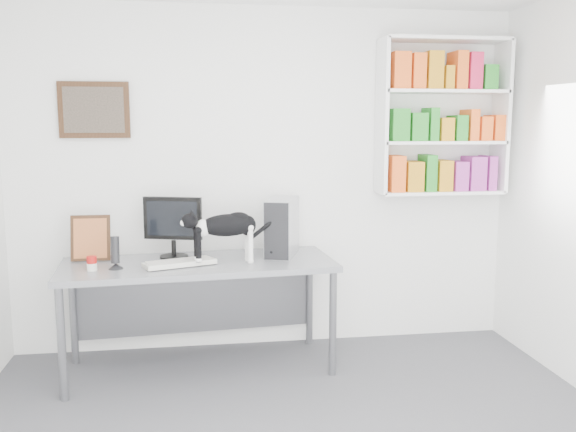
{
  "coord_description": "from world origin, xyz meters",
  "views": [
    {
      "loc": [
        -0.54,
        -2.83,
        1.8
      ],
      "look_at": [
        0.11,
        1.53,
        1.13
      ],
      "focal_mm": 38.0,
      "sensor_mm": 36.0,
      "label": 1
    }
  ],
  "objects": [
    {
      "name": "monitor",
      "position": [
        -0.73,
        1.67,
        1.04
      ],
      "size": [
        0.48,
        0.33,
        0.47
      ],
      "primitive_type": "cube",
      "rotation": [
        0.0,
        0.0,
        -0.3
      ],
      "color": "black",
      "rests_on": "desk"
    },
    {
      "name": "cat",
      "position": [
        -0.35,
        1.43,
        1.0
      ],
      "size": [
        0.62,
        0.27,
        0.37
      ],
      "primitive_type": null,
      "rotation": [
        0.0,
        0.0,
        0.19
      ],
      "color": "black",
      "rests_on": "desk"
    },
    {
      "name": "desk",
      "position": [
        -0.55,
        1.52,
        0.41
      ],
      "size": [
        2.0,
        0.91,
        0.81
      ],
      "primitive_type": "cube",
      "rotation": [
        0.0,
        0.0,
        0.08
      ],
      "color": "gray",
      "rests_on": "room"
    },
    {
      "name": "speaker",
      "position": [
        -1.11,
        1.38,
        0.93
      ],
      "size": [
        0.1,
        0.1,
        0.24
      ],
      "primitive_type": "cylinder",
      "rotation": [
        0.0,
        0.0,
        -0.01
      ],
      "color": "black",
      "rests_on": "desk"
    },
    {
      "name": "bookshelf",
      "position": [
        1.4,
        1.85,
        1.85
      ],
      "size": [
        1.03,
        0.28,
        1.24
      ],
      "primitive_type": "cube",
      "color": "white",
      "rests_on": "room"
    },
    {
      "name": "wall_art",
      "position": [
        -1.3,
        1.97,
        1.9
      ],
      "size": [
        0.52,
        0.04,
        0.42
      ],
      "primitive_type": "cube",
      "color": "#402614",
      "rests_on": "room"
    },
    {
      "name": "pc_tower",
      "position": [
        0.08,
        1.68,
        1.02
      ],
      "size": [
        0.32,
        0.47,
        0.43
      ],
      "primitive_type": "cube",
      "rotation": [
        0.0,
        0.0,
        -0.33
      ],
      "color": "#A8A8AC",
      "rests_on": "desk"
    },
    {
      "name": "leaning_print",
      "position": [
        -1.32,
        1.68,
        0.98
      ],
      "size": [
        0.28,
        0.11,
        0.34
      ],
      "primitive_type": "cube",
      "rotation": [
        0.0,
        0.0,
        -0.01
      ],
      "color": "#402614",
      "rests_on": "desk"
    },
    {
      "name": "soup_can",
      "position": [
        -1.27,
        1.36,
        0.86
      ],
      "size": [
        0.08,
        0.08,
        0.1
      ],
      "primitive_type": "cylinder",
      "rotation": [
        0.0,
        0.0,
        -0.21
      ],
      "color": "#AF110F",
      "rests_on": "desk"
    },
    {
      "name": "room",
      "position": [
        0.0,
        0.0,
        1.35
      ],
      "size": [
        4.01,
        4.01,
        2.7
      ],
      "color": "#4D4E52",
      "rests_on": "ground"
    },
    {
      "name": "keyboard",
      "position": [
        -0.68,
        1.42,
        0.83
      ],
      "size": [
        0.53,
        0.34,
        0.04
      ],
      "primitive_type": "cube",
      "rotation": [
        0.0,
        0.0,
        0.34
      ],
      "color": "beige",
      "rests_on": "desk"
    }
  ]
}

